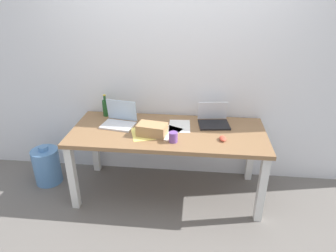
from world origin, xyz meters
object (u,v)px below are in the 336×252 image
(computer_mouse, at_px, (223,139))
(water_cooler_jug, at_px, (47,166))
(beer_bottle, at_px, (105,108))
(cardboard_box, at_px, (152,130))
(laptop_right, at_px, (213,120))
(laptop_left, at_px, (119,120))
(desk, at_px, (168,139))
(coffee_mug, at_px, (173,137))

(computer_mouse, xyz_separation_m, water_cooler_jug, (-1.88, 0.19, -0.55))
(computer_mouse, bearing_deg, beer_bottle, 152.96)
(cardboard_box, bearing_deg, water_cooler_jug, 173.13)
(laptop_right, distance_m, water_cooler_jug, 1.90)
(laptop_right, relative_size, beer_bottle, 1.38)
(laptop_left, bearing_deg, cardboard_box, -27.71)
(laptop_right, bearing_deg, laptop_left, -173.34)
(laptop_left, xyz_separation_m, beer_bottle, (-0.20, 0.20, 0.04))
(cardboard_box, relative_size, water_cooler_jug, 0.60)
(beer_bottle, height_order, water_cooler_jug, beer_bottle)
(desk, xyz_separation_m, water_cooler_jug, (-1.36, 0.04, -0.44))
(computer_mouse, relative_size, coffee_mug, 1.05)
(water_cooler_jug, bearing_deg, desk, -1.82)
(laptop_left, distance_m, coffee_mug, 0.65)
(desk, xyz_separation_m, coffee_mug, (0.07, -0.22, 0.14))
(beer_bottle, bearing_deg, desk, -22.41)
(coffee_mug, relative_size, water_cooler_jug, 0.21)
(desk, relative_size, laptop_left, 5.37)
(laptop_right, height_order, coffee_mug, laptop_right)
(beer_bottle, relative_size, coffee_mug, 2.52)
(computer_mouse, xyz_separation_m, cardboard_box, (-0.66, 0.04, 0.04))
(beer_bottle, bearing_deg, water_cooler_jug, -159.13)
(desk, relative_size, coffee_mug, 20.02)
(desk, height_order, cardboard_box, cardboard_box)
(cardboard_box, height_order, coffee_mug, cardboard_box)
(laptop_left, distance_m, computer_mouse, 1.05)
(laptop_left, distance_m, beer_bottle, 0.29)
(cardboard_box, bearing_deg, coffee_mug, -28.72)
(laptop_right, bearing_deg, coffee_mug, -131.83)
(laptop_left, height_order, computer_mouse, laptop_left)
(laptop_right, distance_m, cardboard_box, 0.66)
(laptop_right, bearing_deg, cardboard_box, -152.63)
(laptop_left, distance_m, water_cooler_jug, 1.03)
(computer_mouse, height_order, coffee_mug, coffee_mug)
(laptop_left, relative_size, computer_mouse, 3.54)
(computer_mouse, distance_m, water_cooler_jug, 1.97)
(laptop_left, height_order, coffee_mug, laptop_left)
(desk, bearing_deg, coffee_mug, -72.14)
(desk, xyz_separation_m, laptop_left, (-0.51, 0.09, 0.14))
(desk, relative_size, water_cooler_jug, 4.20)
(desk, relative_size, cardboard_box, 7.01)
(beer_bottle, bearing_deg, coffee_mug, -33.29)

